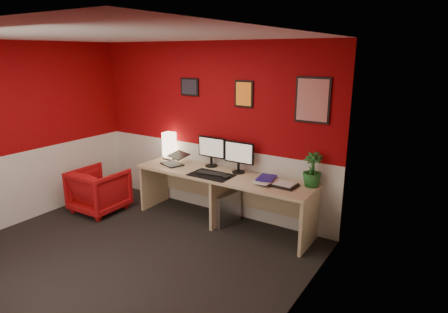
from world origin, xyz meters
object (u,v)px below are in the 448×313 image
potted_plant (312,170)px  pc_tower (225,208)px  armchair (99,190)px  desk (222,199)px  laptop (172,158)px  monitor_left (211,147)px  zen_tray (283,185)px  shoji_lamp (169,146)px  monitor_right (239,152)px

potted_plant → pc_tower: potted_plant is taller
pc_tower → armchair: 1.96m
desk → laptop: 0.99m
desk → potted_plant: (1.20, 0.20, 0.58)m
monitor_left → armchair: monitor_left is taller
potted_plant → monitor_left: bearing=178.8°
zen_tray → monitor_left: bearing=169.9°
laptop → potted_plant: 2.08m
zen_tray → laptop: bearing=-179.0°
potted_plant → pc_tower: 1.38m
zen_tray → armchair: zen_tray is taller
potted_plant → desk: bearing=-170.7°
laptop → potted_plant: (2.07, 0.22, 0.10)m
monitor_left → armchair: 1.84m
monitor_left → potted_plant: size_ratio=1.35×
pc_tower → zen_tray: bearing=7.1°
potted_plant → pc_tower: (-1.17, -0.16, -0.72)m
monitor_left → potted_plant: bearing=-1.2°
shoji_lamp → armchair: bearing=-129.7°
desk → armchair: bearing=-160.8°
monitor_right → pc_tower: bearing=-129.6°
potted_plant → pc_tower: size_ratio=0.96×
monitor_right → pc_tower: 0.82m
zen_tray → pc_tower: zen_tray is taller
shoji_lamp → monitor_left: monitor_left is taller
zen_tray → pc_tower: 1.01m
shoji_lamp → monitor_left: (0.78, 0.02, 0.09)m
desk → monitor_right: size_ratio=4.48×
laptop → zen_tray: 1.77m
shoji_lamp → potted_plant: potted_plant is taller
shoji_lamp → monitor_left: bearing=1.5°
pc_tower → armchair: (-1.84, -0.66, 0.10)m
monitor_right → desk: bearing=-130.2°
shoji_lamp → laptop: shoji_lamp is taller
monitor_right → potted_plant: monitor_right is taller
shoji_lamp → potted_plant: size_ratio=0.93×
pc_tower → armchair: bearing=-151.5°
laptop → monitor_right: (1.02, 0.20, 0.18)m
monitor_right → armchair: monitor_right is taller
monitor_left → laptop: bearing=-154.7°
pc_tower → potted_plant: bearing=16.7°
monitor_left → monitor_right: size_ratio=1.00×
desk → shoji_lamp: (-1.11, 0.21, 0.56)m
armchair → laptop: bearing=-148.3°
potted_plant → pc_tower: bearing=-172.0°
shoji_lamp → armchair: shoji_lamp is taller
desk → potted_plant: size_ratio=6.05×
laptop → armchair: 1.23m
monitor_right → shoji_lamp: bearing=178.7°
desk → pc_tower: size_ratio=5.78×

